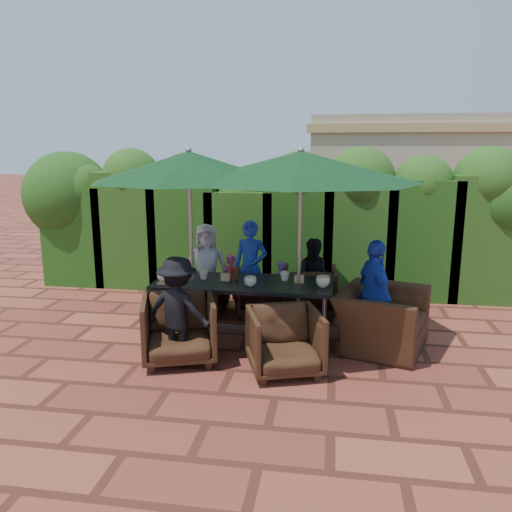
# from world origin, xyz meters

# --- Properties ---
(ground) EXTENTS (80.00, 80.00, 0.00)m
(ground) POSITION_xyz_m (0.00, 0.00, 0.00)
(ground) COLOR brown
(ground) RESTS_ON ground
(dining_table) EXTENTS (2.30, 0.90, 0.75)m
(dining_table) POSITION_xyz_m (-0.05, -0.06, 0.67)
(dining_table) COLOR black
(dining_table) RESTS_ON ground
(umbrella_left) EXTENTS (2.51, 2.51, 2.46)m
(umbrella_left) POSITION_xyz_m (-0.73, -0.09, 2.21)
(umbrella_left) COLOR gray
(umbrella_left) RESTS_ON ground
(umbrella_right) EXTENTS (2.95, 2.95, 2.46)m
(umbrella_right) POSITION_xyz_m (0.66, -0.02, 2.21)
(umbrella_right) COLOR gray
(umbrella_right) RESTS_ON ground
(chair_far_left) EXTENTS (0.71, 0.67, 0.72)m
(chair_far_left) POSITION_xyz_m (-0.86, 0.80, 0.36)
(chair_far_left) COLOR black
(chair_far_left) RESTS_ON ground
(chair_far_mid) EXTENTS (0.85, 0.81, 0.75)m
(chair_far_mid) POSITION_xyz_m (0.03, 0.93, 0.37)
(chair_far_mid) COLOR black
(chair_far_mid) RESTS_ON ground
(chair_far_right) EXTENTS (0.82, 0.77, 0.80)m
(chair_far_right) POSITION_xyz_m (0.76, 1.00, 0.40)
(chair_far_right) COLOR black
(chair_far_right) RESTS_ON ground
(chair_near_left) EXTENTS (1.03, 0.99, 0.85)m
(chair_near_left) POSITION_xyz_m (-0.66, -0.92, 0.42)
(chair_near_left) COLOR black
(chair_near_left) RESTS_ON ground
(chair_near_right) EXTENTS (0.95, 0.92, 0.79)m
(chair_near_right) POSITION_xyz_m (0.59, -1.04, 0.39)
(chair_near_right) COLOR black
(chair_near_right) RESTS_ON ground
(chair_end_right) EXTENTS (1.05, 1.30, 0.99)m
(chair_end_right) POSITION_xyz_m (1.70, -0.17, 0.49)
(chair_end_right) COLOR black
(chair_end_right) RESTS_ON ground
(adult_far_left) EXTENTS (0.73, 0.53, 1.34)m
(adult_far_left) POSITION_xyz_m (-0.81, 0.95, 0.67)
(adult_far_left) COLOR silver
(adult_far_left) RESTS_ON ground
(adult_far_mid) EXTENTS (0.55, 0.47, 1.41)m
(adult_far_mid) POSITION_xyz_m (-0.12, 0.92, 0.70)
(adult_far_mid) COLOR #2142B7
(adult_far_mid) RESTS_ON ground
(adult_far_right) EXTENTS (0.57, 0.36, 1.17)m
(adult_far_right) POSITION_xyz_m (0.84, 0.89, 0.59)
(adult_far_right) COLOR black
(adult_far_right) RESTS_ON ground
(adult_near_left) EXTENTS (0.86, 0.51, 1.25)m
(adult_near_left) POSITION_xyz_m (-0.65, -0.98, 0.63)
(adult_near_left) COLOR black
(adult_near_left) RESTS_ON ground
(adult_end_right) EXTENTS (0.66, 0.88, 1.35)m
(adult_end_right) POSITION_xyz_m (1.61, -0.09, 0.68)
(adult_end_right) COLOR #2142B7
(adult_end_right) RESTS_ON ground
(child_left) EXTENTS (0.35, 0.30, 0.87)m
(child_left) POSITION_xyz_m (-0.44, 1.03, 0.43)
(child_left) COLOR #D04975
(child_left) RESTS_ON ground
(child_right) EXTENTS (0.32, 0.27, 0.80)m
(child_right) POSITION_xyz_m (0.34, 0.97, 0.40)
(child_right) COLOR purple
(child_right) RESTS_ON ground
(pedestrian_a) EXTENTS (1.82, 1.49, 1.89)m
(pedestrian_a) POSITION_xyz_m (1.76, 4.09, 0.94)
(pedestrian_a) COLOR green
(pedestrian_a) RESTS_ON ground
(pedestrian_b) EXTENTS (0.89, 0.66, 1.68)m
(pedestrian_b) POSITION_xyz_m (2.49, 4.34, 0.84)
(pedestrian_b) COLOR #D04975
(pedestrian_b) RESTS_ON ground
(pedestrian_c) EXTENTS (1.24, 0.66, 1.86)m
(pedestrian_c) POSITION_xyz_m (3.13, 4.39, 0.93)
(pedestrian_c) COLOR #94949C
(pedestrian_c) RESTS_ON ground
(cup_a) EXTENTS (0.18, 0.18, 0.14)m
(cup_a) POSITION_xyz_m (-1.08, -0.19, 0.82)
(cup_a) COLOR beige
(cup_a) RESTS_ON dining_table
(cup_b) EXTENTS (0.13, 0.13, 0.12)m
(cup_b) POSITION_xyz_m (-0.60, -0.01, 0.81)
(cup_b) COLOR beige
(cup_b) RESTS_ON dining_table
(cup_c) EXTENTS (0.16, 0.16, 0.12)m
(cup_c) POSITION_xyz_m (0.07, -0.25, 0.81)
(cup_c) COLOR beige
(cup_c) RESTS_ON dining_table
(cup_d) EXTENTS (0.13, 0.13, 0.12)m
(cup_d) POSITION_xyz_m (0.47, 0.08, 0.81)
(cup_d) COLOR beige
(cup_d) RESTS_ON dining_table
(cup_e) EXTENTS (0.18, 0.18, 0.14)m
(cup_e) POSITION_xyz_m (0.97, -0.15, 0.82)
(cup_e) COLOR beige
(cup_e) RESTS_ON dining_table
(ketchup_bottle) EXTENTS (0.04, 0.04, 0.17)m
(ketchup_bottle) POSITION_xyz_m (-0.24, 0.02, 0.83)
(ketchup_bottle) COLOR #B20C0A
(ketchup_bottle) RESTS_ON dining_table
(sauce_bottle) EXTENTS (0.04, 0.04, 0.17)m
(sauce_bottle) POSITION_xyz_m (-0.16, 0.04, 0.83)
(sauce_bottle) COLOR #4C230C
(sauce_bottle) RESTS_ON dining_table
(serving_tray) EXTENTS (0.35, 0.25, 0.02)m
(serving_tray) POSITION_xyz_m (-0.94, -0.25, 0.76)
(serving_tray) COLOR tan
(serving_tray) RESTS_ON dining_table
(number_block_left) EXTENTS (0.12, 0.06, 0.10)m
(number_block_left) POSITION_xyz_m (-0.29, -0.05, 0.80)
(number_block_left) COLOR tan
(number_block_left) RESTS_ON dining_table
(number_block_right) EXTENTS (0.12, 0.06, 0.10)m
(number_block_right) POSITION_xyz_m (0.66, 0.00, 0.80)
(number_block_right) COLOR tan
(number_block_right) RESTS_ON dining_table
(hedge_wall) EXTENTS (9.10, 1.60, 2.49)m
(hedge_wall) POSITION_xyz_m (-0.10, 2.32, 1.34)
(hedge_wall) COLOR #153A0F
(hedge_wall) RESTS_ON ground
(building) EXTENTS (6.20, 3.08, 3.20)m
(building) POSITION_xyz_m (3.50, 6.99, 1.61)
(building) COLOR tan
(building) RESTS_ON ground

